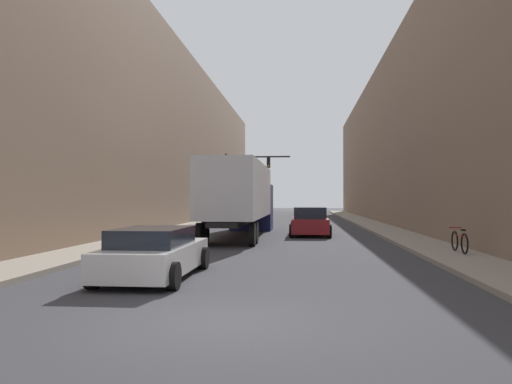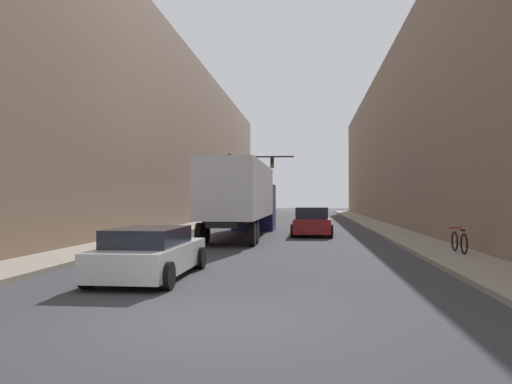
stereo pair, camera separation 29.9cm
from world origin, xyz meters
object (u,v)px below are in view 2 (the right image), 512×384
Objects in this scene: semi_truck at (243,196)px; traffic_signal_gantry at (245,175)px; sedan_car at (150,253)px; suv_car at (312,222)px; parked_bicycle at (459,242)px.

semi_truck is 2.29× the size of traffic_signal_gantry.
suv_car is (4.19, 15.21, 0.12)m from sedan_car.
parked_bicycle is (9.29, 5.54, -0.10)m from sedan_car.
semi_truck reaches higher than suv_car.
parked_bicycle is at bearing -44.96° from semi_truck.
suv_car is at bearing -69.43° from traffic_signal_gantry.
traffic_signal_gantry is at bearing 113.46° from parked_bicycle.
traffic_signal_gantry reaches higher than semi_truck.
semi_truck is 16.42m from traffic_signal_gantry.
traffic_signal_gantry is at bearing 92.89° from sedan_car.
sedan_car is 0.78× the size of traffic_signal_gantry.
suv_car is at bearing 74.59° from sedan_car.
semi_truck reaches higher than parked_bicycle.
sedan_car is 1.01× the size of suv_car.
suv_car is 10.93m from parked_bicycle.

